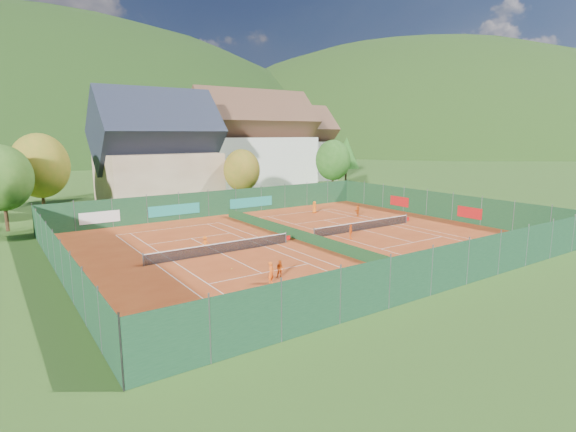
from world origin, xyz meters
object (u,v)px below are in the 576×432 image
Objects in this scene: hotel_block_b at (293,148)px; player_left_far at (205,243)px; chalet at (157,156)px; ball_hopper at (491,246)px; hotel_block_a at (253,147)px; player_right_near at (351,232)px; player_left_mid at (280,269)px; player_left_near at (271,273)px; player_right_far_b at (358,211)px; player_right_far_a at (314,207)px.

player_left_far is at bearing -132.48° from hotel_block_b.
ball_hopper is at bearing -72.19° from chalet.
player_right_near is at bearing -107.07° from hotel_block_a.
hotel_block_a is at bearing 83.63° from ball_hopper.
ball_hopper is at bearing 15.54° from player_left_mid.
player_right_far_b is at bearing 0.61° from player_left_near.
hotel_block_b reaches higher than ball_hopper.
player_left_mid is at bearing 40.73° from player_right_far_a.
player_right_far_a is 1.09× the size of player_right_far_b.
player_left_near is at bearing -98.33° from chalet.
player_right_far_a is (-0.63, 23.10, 0.18)m from ball_hopper.
ball_hopper is at bearing 146.87° from player_left_far.
player_left_far is at bearing -12.32° from player_right_far_b.
hotel_block_a is 17.83× the size of player_left_far.
chalet is 29.40m from player_left_far.
hotel_block_b is 11.71× the size of player_right_far_a.
ball_hopper is at bearing -44.56° from player_left_near.
hotel_block_b reaches higher than player_right_near.
chalet is 11.93× the size of player_right_far_b.
player_right_far_b is at bearing -165.78° from player_left_far.
ball_hopper is 0.53× the size of player_left_near.
player_right_far_b is (-17.26, -38.03, -5.94)m from hotel_block_b.
player_left_mid is 0.91× the size of player_right_far_b.
chalet is at bearing 107.81° from ball_hopper.
hotel_block_b is 59.90m from ball_hopper.
hotel_block_a reaches higher than player_right_far_b.
hotel_block_a is at bearing 19.73° from player_right_near.
chalet is 23.95m from player_right_far_a.
player_left_mid is at bearing -2.38° from player_left_near.
hotel_block_a reaches higher than hotel_block_b.
hotel_block_a is at bearing 91.16° from player_left_mid.
player_right_far_a is at bearing -151.14° from player_left_far.
hotel_block_b is at bearing 19.94° from player_left_near.
player_right_far_b is (21.39, 4.19, 0.07)m from player_left_far.
player_right_near is 11.67m from player_right_far_b.
player_right_near is at bearing -77.18° from chalet.
player_right_far_a is at bearing -56.01° from chalet.
player_left_near is at bearing -126.27° from hotel_block_b.
player_left_far is 0.89× the size of player_right_far_b.
hotel_block_a is 50.27m from player_left_mid.
chalet reaches higher than player_left_far.
player_right_near is at bearing 55.71° from player_left_mid.
player_left_far is (-1.20, 9.72, -0.01)m from player_left_mid.
player_left_far is (-38.65, -42.22, -6.01)m from hotel_block_b.
player_right_far_a reaches higher than ball_hopper.
player_right_near is (12.96, -3.87, 0.07)m from player_left_far.
hotel_block_a is 16.14m from hotel_block_b.
player_left_mid is at bearing 100.18° from player_left_far.
player_left_near is at bearing -119.35° from player_left_mid.
player_left_mid is at bearing -118.09° from hotel_block_a.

